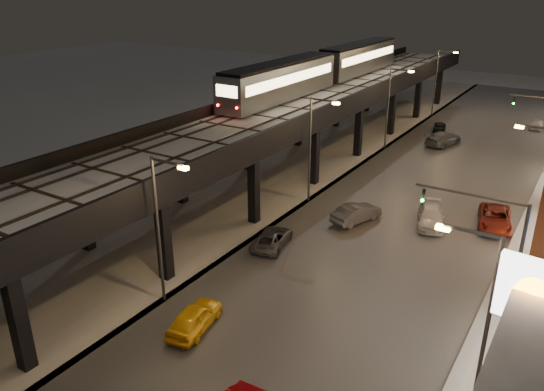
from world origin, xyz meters
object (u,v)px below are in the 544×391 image
Objects in this scene: subway_train at (325,67)px; car_taxi at (195,319)px; car_near_white at (356,213)px; car_onc_red at (536,125)px; car_far_white at (440,127)px; car_mid_dark at (443,139)px; car_onc_dark at (495,219)px; car_mid_silver at (272,239)px; sign_citgo at (526,331)px; car_onc_white at (430,217)px.

car_taxi is (11.20, -37.00, -7.72)m from subway_train.
car_near_white is 1.23× the size of car_onc_red.
subway_train is at bearing -140.59° from car_onc_red.
car_onc_red is at bearing -154.96° from car_far_white.
car_mid_dark reaches higher than car_onc_dark.
car_far_white is 12.66m from car_onc_red.
car_near_white is 38.76m from car_onc_red.
car_onc_red is at bearing -115.89° from car_mid_silver.
subway_train is at bearing 124.31° from sign_citgo.
car_onc_dark is at bearing -89.34° from car_onc_red.
car_onc_white is at bearing -164.99° from car_onc_dark.
car_taxi is at bearing -101.78° from car_onc_red.
car_onc_dark is (11.23, 22.18, 0.02)m from car_taxi.
car_taxi is at bearing 78.58° from car_far_white.
car_taxi is 0.94× the size of car_near_white.
sign_citgo is at bearing 160.17° from car_taxi.
subway_train reaches higher than car_onc_red.
car_near_white reaches higher than car_far_white.
car_taxi is 0.78× the size of car_mid_dark.
subway_train is at bearing 119.05° from car_onc_white.
car_onc_white is (5.13, -21.98, -0.08)m from car_mid_dark.
car_near_white reaches higher than car_onc_dark.
car_onc_dark is at bearing -127.50° from car_taxi.
subway_train is at bearing -81.69° from car_mid_silver.
subway_train is 7.07× the size of car_mid_dark.
car_mid_silver is at bearing 76.24° from car_far_white.
car_far_white is 0.76× the size of car_onc_white.
car_mid_dark is at bearing -122.87° from car_onc_red.
car_taxi reaches higher than car_onc_white.
sign_citgo is at bearing -85.84° from car_onc_red.
car_far_white is 28.08m from car_onc_dark.
car_taxi is 1.15× the size of car_onc_red.
car_onc_white is at bearing -143.08° from car_mid_silver.
car_mid_dark reaches higher than car_onc_red.
car_near_white is at bearing -127.18° from car_mid_silver.
car_mid_dark is at bearing -107.66° from car_mid_silver.
car_mid_silver is 22.83m from sign_citgo.
car_mid_silver is 0.84× the size of car_onc_dark.
car_far_white is (-0.26, 47.81, -0.09)m from car_taxi.
car_onc_dark reaches higher than car_onc_red.
car_near_white is at bearing -171.36° from car_onc_white.
car_mid_dark is (-0.02, 24.52, 0.04)m from car_near_white.
car_onc_red is 0.35× the size of sign_citgo.
car_near_white is 7.83m from car_mid_silver.
car_mid_dark reaches higher than car_near_white.
car_near_white is 1.01× the size of car_mid_silver.
subway_train reaches higher than car_onc_dark.
car_near_white reaches higher than car_onc_red.
subway_train is at bearing -83.79° from car_taxi.
car_mid_dark is 1.48× the size of car_far_white.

